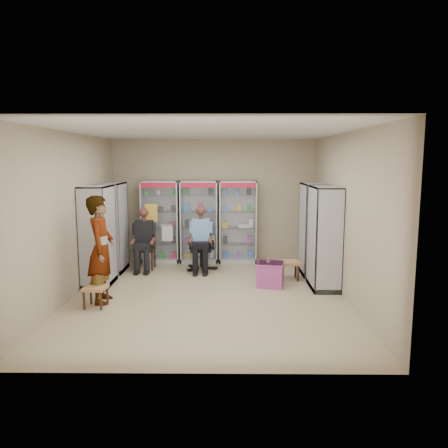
{
  "coord_description": "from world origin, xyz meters",
  "views": [
    {
      "loc": [
        0.37,
        -7.84,
        2.51
      ],
      "look_at": [
        0.28,
        0.7,
        1.25
      ],
      "focal_mm": 35.0,
      "sensor_mm": 36.0,
      "label": 1
    }
  ],
  "objects_px": {
    "pink_trunk": "(270,274)",
    "cabinet_right_near": "(324,238)",
    "cabinet_back_right": "(238,222)",
    "cabinet_left_far": "(113,227)",
    "cabinet_left_near": "(98,236)",
    "cabinet_back_left": "(160,222)",
    "cabinet_back_mid": "(199,222)",
    "office_chair": "(201,247)",
    "woven_stool_b": "(96,297)",
    "wooden_chair": "(145,249)",
    "woven_stool_a": "(289,270)",
    "cabinet_right_far": "(313,229)",
    "seated_shopkeeper": "(201,241)",
    "standing_man": "(101,249)"
  },
  "relations": [
    {
      "from": "cabinet_right_near",
      "to": "cabinet_left_near",
      "type": "xyz_separation_m",
      "value": [
        -4.46,
        0.2,
        0.0
      ]
    },
    {
      "from": "cabinet_back_right",
      "to": "cabinet_left_near",
      "type": "height_order",
      "value": "same"
    },
    {
      "from": "pink_trunk",
      "to": "woven_stool_b",
      "type": "bearing_deg",
      "value": -157.31
    },
    {
      "from": "office_chair",
      "to": "cabinet_left_near",
      "type": "bearing_deg",
      "value": -148.59
    },
    {
      "from": "cabinet_back_left",
      "to": "cabinet_left_near",
      "type": "height_order",
      "value": "same"
    },
    {
      "from": "office_chair",
      "to": "woven_stool_b",
      "type": "height_order",
      "value": "office_chair"
    },
    {
      "from": "wooden_chair",
      "to": "cabinet_back_right",
      "type": "bearing_deg",
      "value": 18.75
    },
    {
      "from": "pink_trunk",
      "to": "woven_stool_a",
      "type": "height_order",
      "value": "pink_trunk"
    },
    {
      "from": "cabinet_back_mid",
      "to": "woven_stool_b",
      "type": "bearing_deg",
      "value": -114.54
    },
    {
      "from": "cabinet_right_near",
      "to": "seated_shopkeeper",
      "type": "relative_size",
      "value": 1.45
    },
    {
      "from": "cabinet_left_far",
      "to": "wooden_chair",
      "type": "height_order",
      "value": "cabinet_left_far"
    },
    {
      "from": "cabinet_left_near",
      "to": "pink_trunk",
      "type": "xyz_separation_m",
      "value": [
        3.44,
        -0.07,
        -0.76
      ]
    },
    {
      "from": "cabinet_right_near",
      "to": "pink_trunk",
      "type": "bearing_deg",
      "value": 82.55
    },
    {
      "from": "cabinet_back_left",
      "to": "cabinet_left_far",
      "type": "xyz_separation_m",
      "value": [
        -0.93,
        -0.93,
        0.0
      ]
    },
    {
      "from": "cabinet_back_mid",
      "to": "office_chair",
      "type": "xyz_separation_m",
      "value": [
        0.1,
        -0.81,
        -0.46
      ]
    },
    {
      "from": "pink_trunk",
      "to": "cabinet_right_near",
      "type": "bearing_deg",
      "value": -7.45
    },
    {
      "from": "cabinet_back_mid",
      "to": "wooden_chair",
      "type": "distance_m",
      "value": 1.5
    },
    {
      "from": "wooden_chair",
      "to": "office_chair",
      "type": "xyz_separation_m",
      "value": [
        1.3,
        -0.08,
        0.07
      ]
    },
    {
      "from": "woven_stool_b",
      "to": "cabinet_back_right",
      "type": "bearing_deg",
      "value": 53.63
    },
    {
      "from": "cabinet_back_left",
      "to": "standing_man",
      "type": "height_order",
      "value": "cabinet_back_left"
    },
    {
      "from": "cabinet_back_right",
      "to": "cabinet_right_far",
      "type": "bearing_deg",
      "value": -34.73
    },
    {
      "from": "wooden_chair",
      "to": "woven_stool_a",
      "type": "height_order",
      "value": "wooden_chair"
    },
    {
      "from": "cabinet_right_near",
      "to": "office_chair",
      "type": "bearing_deg",
      "value": 60.19
    },
    {
      "from": "cabinet_right_far",
      "to": "cabinet_left_near",
      "type": "relative_size",
      "value": 1.0
    },
    {
      "from": "seated_shopkeeper",
      "to": "pink_trunk",
      "type": "bearing_deg",
      "value": -40.57
    },
    {
      "from": "wooden_chair",
      "to": "woven_stool_b",
      "type": "distance_m",
      "value": 2.7
    },
    {
      "from": "cabinet_back_mid",
      "to": "woven_stool_b",
      "type": "distance_m",
      "value": 3.82
    },
    {
      "from": "cabinet_left_far",
      "to": "cabinet_left_near",
      "type": "height_order",
      "value": "same"
    },
    {
      "from": "cabinet_left_far",
      "to": "seated_shopkeeper",
      "type": "relative_size",
      "value": 1.45
    },
    {
      "from": "cabinet_back_mid",
      "to": "cabinet_left_far",
      "type": "distance_m",
      "value": 2.1
    },
    {
      "from": "cabinet_left_far",
      "to": "standing_man",
      "type": "distance_m",
      "value": 2.2
    },
    {
      "from": "cabinet_back_right",
      "to": "cabinet_back_mid",
      "type": "bearing_deg",
      "value": 180.0
    },
    {
      "from": "cabinet_right_far",
      "to": "wooden_chair",
      "type": "xyz_separation_m",
      "value": [
        -3.78,
        0.4,
        -0.53
      ]
    },
    {
      "from": "pink_trunk",
      "to": "woven_stool_b",
      "type": "xyz_separation_m",
      "value": [
        -3.11,
        -1.3,
        -0.06
      ]
    },
    {
      "from": "cabinet_back_left",
      "to": "cabinet_left_far",
      "type": "distance_m",
      "value": 1.32
    },
    {
      "from": "cabinet_back_right",
      "to": "cabinet_left_far",
      "type": "relative_size",
      "value": 1.0
    },
    {
      "from": "cabinet_left_far",
      "to": "pink_trunk",
      "type": "height_order",
      "value": "cabinet_left_far"
    },
    {
      "from": "cabinet_back_left",
      "to": "cabinet_right_near",
      "type": "bearing_deg",
      "value": -32.28
    },
    {
      "from": "cabinet_left_near",
      "to": "office_chair",
      "type": "distance_m",
      "value": 2.37
    },
    {
      "from": "cabinet_right_far",
      "to": "cabinet_left_near",
      "type": "distance_m",
      "value": 4.55
    },
    {
      "from": "woven_stool_a",
      "to": "standing_man",
      "type": "bearing_deg",
      "value": -157.01
    },
    {
      "from": "standing_man",
      "to": "cabinet_back_mid",
      "type": "bearing_deg",
      "value": -29.01
    },
    {
      "from": "woven_stool_a",
      "to": "cabinet_left_far",
      "type": "bearing_deg",
      "value": 170.17
    },
    {
      "from": "woven_stool_b",
      "to": "cabinet_back_left",
      "type": "bearing_deg",
      "value": 79.98
    },
    {
      "from": "pink_trunk",
      "to": "cabinet_back_mid",
      "type": "bearing_deg",
      "value": 126.6
    },
    {
      "from": "cabinet_right_far",
      "to": "office_chair",
      "type": "relative_size",
      "value": 1.84
    },
    {
      "from": "cabinet_right_far",
      "to": "cabinet_right_near",
      "type": "relative_size",
      "value": 1.0
    },
    {
      "from": "cabinet_left_near",
      "to": "cabinet_right_near",
      "type": "bearing_deg",
      "value": 87.43
    },
    {
      "from": "cabinet_left_far",
      "to": "cabinet_back_mid",
      "type": "bearing_deg",
      "value": 116.32
    },
    {
      "from": "pink_trunk",
      "to": "woven_stool_a",
      "type": "distance_m",
      "value": 0.67
    }
  ]
}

